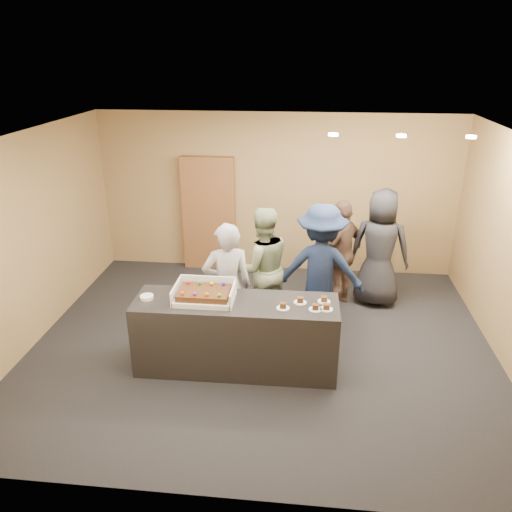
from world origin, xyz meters
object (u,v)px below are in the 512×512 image
(cake_box, at_px, (205,296))
(plate_stack, at_px, (147,297))
(serving_counter, at_px, (236,335))
(person_brown_extra, at_px, (341,253))
(person_dark_suit, at_px, (380,248))
(person_navy_man, at_px, (321,269))
(storage_cabinet, at_px, (209,214))
(sheet_cake, at_px, (204,293))
(person_server_grey, at_px, (227,287))
(person_sage_man, at_px, (262,268))

(cake_box, distance_m, plate_stack, 0.69)
(serving_counter, height_order, cake_box, cake_box)
(plate_stack, xyz_separation_m, person_brown_extra, (2.37, 1.86, -0.10))
(cake_box, distance_m, person_dark_suit, 2.94)
(cake_box, distance_m, person_navy_man, 1.69)
(storage_cabinet, height_order, person_navy_man, storage_cabinet)
(sheet_cake, relative_size, person_brown_extra, 0.36)
(person_server_grey, height_order, person_navy_man, person_navy_man)
(cake_box, xyz_separation_m, person_sage_man, (0.57, 1.07, -0.09))
(serving_counter, height_order, person_sage_man, person_sage_man)
(person_server_grey, bearing_deg, serving_counter, 93.82)
(sheet_cake, height_order, person_server_grey, person_server_grey)
(sheet_cake, distance_m, person_navy_man, 1.71)
(cake_box, relative_size, sheet_cake, 1.17)
(person_server_grey, distance_m, person_navy_man, 1.30)
(person_sage_man, height_order, person_navy_man, person_navy_man)
(person_server_grey, xyz_separation_m, person_navy_man, (1.17, 0.57, 0.05))
(sheet_cake, distance_m, person_server_grey, 0.51)
(storage_cabinet, bearing_deg, person_server_grey, -73.91)
(serving_counter, distance_m, plate_stack, 1.15)
(plate_stack, relative_size, person_brown_extra, 0.10)
(plate_stack, distance_m, person_navy_man, 2.31)
(person_sage_man, bearing_deg, sheet_cake, 41.41)
(person_server_grey, xyz_separation_m, person_sage_man, (0.37, 0.64, 0.00))
(sheet_cake, bearing_deg, person_brown_extra, 47.30)
(storage_cabinet, relative_size, person_server_grey, 1.16)
(person_sage_man, height_order, person_dark_suit, person_dark_suit)
(person_dark_suit, bearing_deg, storage_cabinet, -7.93)
(cake_box, distance_m, person_server_grey, 0.48)
(plate_stack, bearing_deg, serving_counter, 1.76)
(serving_counter, relative_size, person_sage_man, 1.40)
(person_sage_man, bearing_deg, storage_cabinet, -80.52)
(cake_box, bearing_deg, sheet_cake, -90.94)
(cake_box, distance_m, sheet_cake, 0.06)
(sheet_cake, relative_size, person_navy_man, 0.33)
(plate_stack, distance_m, person_brown_extra, 3.02)
(person_sage_man, xyz_separation_m, person_brown_extra, (1.12, 0.73, -0.04))
(serving_counter, relative_size, person_navy_man, 1.33)
(person_dark_suit, bearing_deg, person_navy_man, 58.03)
(person_server_grey, height_order, person_sage_man, person_sage_man)
(cake_box, xyz_separation_m, person_navy_man, (1.37, 1.00, -0.04))
(serving_counter, distance_m, person_server_grey, 0.63)
(cake_box, relative_size, person_dark_suit, 0.39)
(storage_cabinet, distance_m, person_navy_man, 2.71)
(plate_stack, relative_size, person_sage_man, 0.09)
(person_navy_man, bearing_deg, person_sage_man, -0.71)
(storage_cabinet, bearing_deg, sheet_cake, -79.90)
(person_server_grey, distance_m, person_sage_man, 0.75)
(storage_cabinet, xyz_separation_m, sheet_cake, (0.53, -2.97, 0.01))
(person_navy_man, relative_size, person_brown_extra, 1.10)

